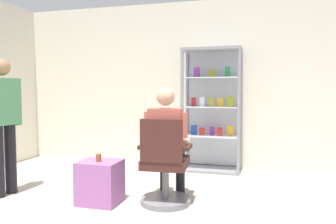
# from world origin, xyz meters

# --- Properties ---
(back_wall) EXTENTS (6.00, 0.10, 2.70)m
(back_wall) POSITION_xyz_m (0.00, 3.00, 1.35)
(back_wall) COLOR silver
(back_wall) RESTS_ON ground
(display_cabinet_main) EXTENTS (0.90, 0.45, 1.90)m
(display_cabinet_main) POSITION_xyz_m (0.40, 2.76, 0.96)
(display_cabinet_main) COLOR gray
(display_cabinet_main) RESTS_ON ground
(office_chair) EXTENTS (0.58, 0.56, 0.96)m
(office_chair) POSITION_xyz_m (0.11, 1.04, 0.39)
(office_chair) COLOR slate
(office_chair) RESTS_ON ground
(seated_shopkeeper) EXTENTS (0.50, 0.58, 1.29)m
(seated_shopkeeper) POSITION_xyz_m (0.10, 1.20, 0.71)
(seated_shopkeeper) COLOR black
(seated_shopkeeper) RESTS_ON ground
(storage_crate) EXTENTS (0.44, 0.38, 0.48)m
(storage_crate) POSITION_xyz_m (-0.60, 0.92, 0.24)
(storage_crate) COLOR #9E599E
(storage_crate) RESTS_ON ground
(tea_glass) EXTENTS (0.06, 0.06, 0.09)m
(tea_glass) POSITION_xyz_m (-0.60, 0.89, 0.52)
(tea_glass) COLOR brown
(tea_glass) RESTS_ON storage_crate
(standing_customer) EXTENTS (0.26, 0.52, 1.63)m
(standing_customer) POSITION_xyz_m (-1.83, 0.87, 0.93)
(standing_customer) COLOR black
(standing_customer) RESTS_ON ground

